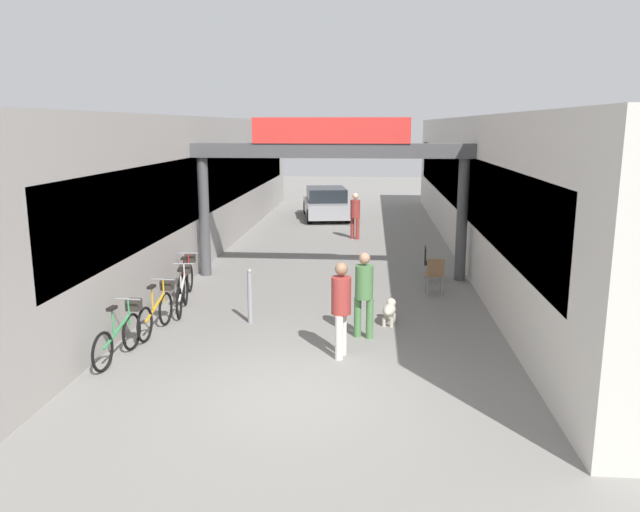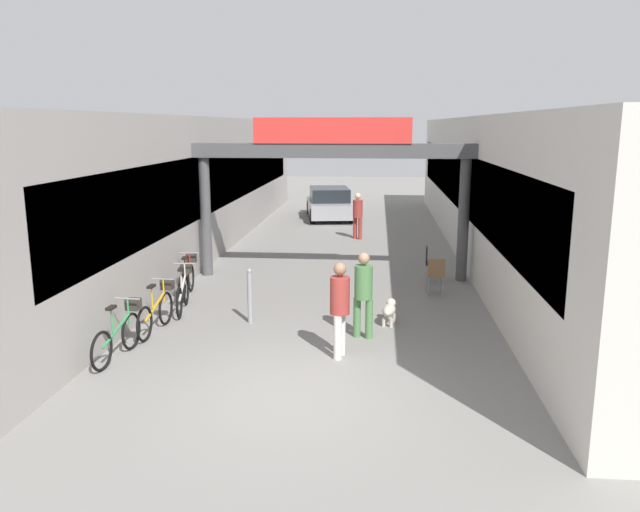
{
  "view_description": "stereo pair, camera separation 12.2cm",
  "coord_description": "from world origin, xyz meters",
  "views": [
    {
      "loc": [
        1.03,
        -8.7,
        3.95
      ],
      "look_at": [
        0.0,
        3.82,
        1.3
      ],
      "focal_mm": 35.0,
      "sensor_mm": 36.0,
      "label": 1
    },
    {
      "loc": [
        1.15,
        -8.69,
        3.95
      ],
      "look_at": [
        0.0,
        3.82,
        1.3
      ],
      "focal_mm": 35.0,
      "sensor_mm": 36.0,
      "label": 2
    }
  ],
  "objects": [
    {
      "name": "storefront_left",
      "position": [
        -5.09,
        11.0,
        2.09
      ],
      "size": [
        3.0,
        26.0,
        4.17
      ],
      "color": "#9E9993",
      "rests_on": "ground_plane"
    },
    {
      "name": "storefront_right",
      "position": [
        5.09,
        11.0,
        2.09
      ],
      "size": [
        3.0,
        26.0,
        4.17
      ],
      "color": "beige",
      "rests_on": "ground_plane"
    },
    {
      "name": "cafe_chair_black_farther",
      "position": [
        2.54,
        7.07,
        0.54
      ],
      "size": [
        0.42,
        0.42,
        0.89
      ],
      "color": "gray",
      "rests_on": "ground_plane"
    },
    {
      "name": "bollard_post_metal",
      "position": [
        -1.38,
        3.28,
        0.57
      ],
      "size": [
        0.1,
        0.1,
        1.13
      ],
      "color": "gray",
      "rests_on": "ground_plane"
    },
    {
      "name": "bicycle_red_farthest",
      "position": [
        -3.25,
        5.16,
        0.44
      ],
      "size": [
        0.46,
        1.69,
        0.98
      ],
      "color": "black",
      "rests_on": "ground_plane"
    },
    {
      "name": "cafe_chair_wood_nearer",
      "position": [
        2.56,
        5.77,
        0.54
      ],
      "size": [
        0.43,
        0.43,
        0.89
      ],
      "color": "gray",
      "rests_on": "ground_plane"
    },
    {
      "name": "parked_car_silver",
      "position": [
        -0.89,
        17.85,
        0.64
      ],
      "size": [
        2.36,
        4.23,
        1.33
      ],
      "color": "#99999E",
      "rests_on": "ground_plane"
    },
    {
      "name": "pedestrian_with_dog",
      "position": [
        0.93,
        2.58,
        0.94
      ],
      "size": [
        0.43,
        0.43,
        1.64
      ],
      "color": "#4C7F47",
      "rests_on": "ground_plane"
    },
    {
      "name": "bicycle_silver_third",
      "position": [
        -3.0,
        4.04,
        0.44
      ],
      "size": [
        0.47,
        1.68,
        0.98
      ],
      "color": "black",
      "rests_on": "ground_plane"
    },
    {
      "name": "pedestrian_carrying_crate",
      "position": [
        0.48,
        13.01,
        0.92
      ],
      "size": [
        0.48,
        0.48,
        1.62
      ],
      "color": "#99332D",
      "rests_on": "ground_plane"
    },
    {
      "name": "arcade_sign_gateway",
      "position": [
        0.0,
        7.23,
        2.93
      ],
      "size": [
        7.4,
        0.47,
        4.13
      ],
      "color": "#4C4C4F",
      "rests_on": "ground_plane"
    },
    {
      "name": "ground_plane",
      "position": [
        0.0,
        0.0,
        0.0
      ],
      "size": [
        80.0,
        80.0,
        0.0
      ],
      "primitive_type": "plane",
      "color": "gray"
    },
    {
      "name": "bicycle_orange_second",
      "position": [
        -3.07,
        2.61,
        0.44
      ],
      "size": [
        0.46,
        1.69,
        0.98
      ],
      "color": "black",
      "rests_on": "ground_plane"
    },
    {
      "name": "dog_on_leash",
      "position": [
        1.44,
        3.47,
        0.29
      ],
      "size": [
        0.35,
        0.67,
        0.47
      ],
      "color": "beige",
      "rests_on": "ground_plane"
    },
    {
      "name": "bicycle_green_nearest",
      "position": [
        -3.22,
        1.18,
        0.44
      ],
      "size": [
        0.46,
        1.69,
        0.98
      ],
      "color": "black",
      "rests_on": "ground_plane"
    },
    {
      "name": "pedestrian_companion",
      "position": [
        0.55,
        1.53,
        0.96
      ],
      "size": [
        0.4,
        0.4,
        1.68
      ],
      "color": "silver",
      "rests_on": "ground_plane"
    }
  ]
}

